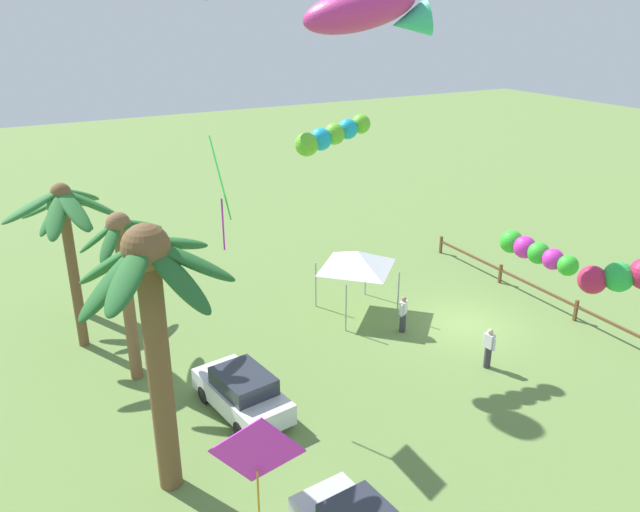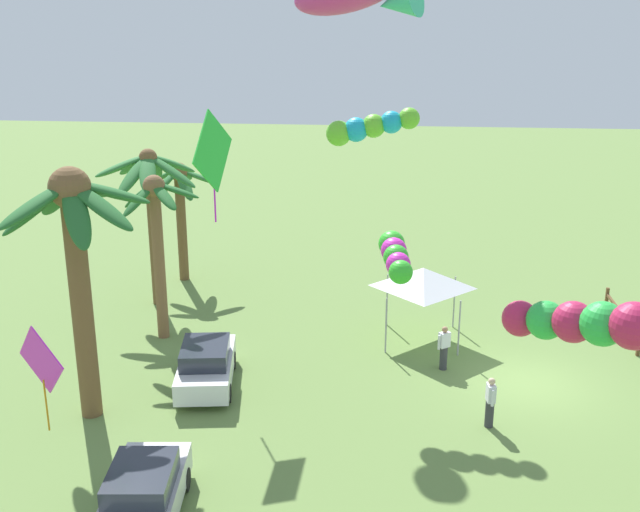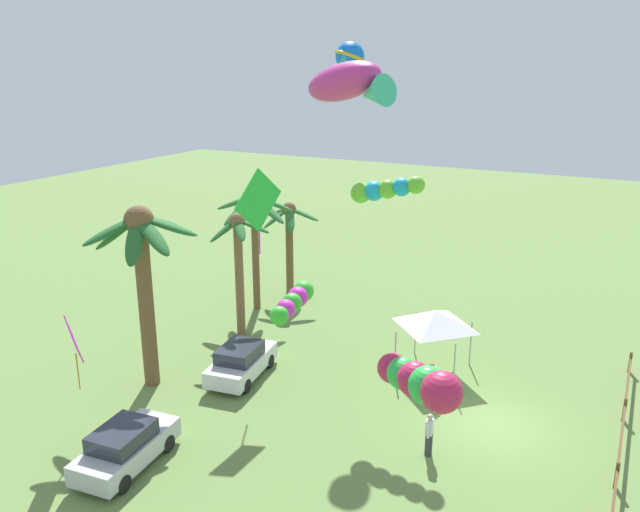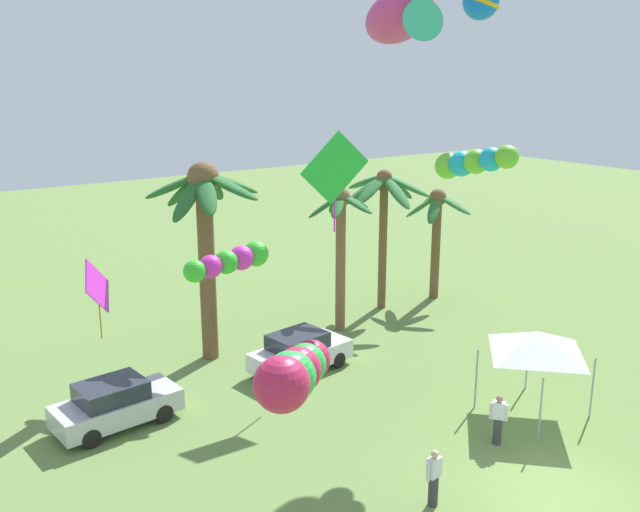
{
  "view_description": "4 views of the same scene",
  "coord_description": "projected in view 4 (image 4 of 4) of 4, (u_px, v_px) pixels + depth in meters",
  "views": [
    {
      "loc": [
        -17.8,
        16.73,
        12.52
      ],
      "look_at": [
        -1.36,
        7.75,
        5.07
      ],
      "focal_mm": 35.42,
      "sensor_mm": 36.0,
      "label": 1
    },
    {
      "loc": [
        -23.72,
        4.59,
        11.85
      ],
      "look_at": [
        -3.21,
        6.6,
        5.27
      ],
      "focal_mm": 43.21,
      "sensor_mm": 36.0,
      "label": 2
    },
    {
      "loc": [
        -21.68,
        -3.96,
        13.03
      ],
      "look_at": [
        -1.9,
        6.35,
        6.27
      ],
      "focal_mm": 35.68,
      "sensor_mm": 36.0,
      "label": 3
    },
    {
      "loc": [
        -14.39,
        -9.74,
        10.94
      ],
      "look_at": [
        -3.03,
        6.6,
        5.62
      ],
      "focal_mm": 39.01,
      "sensor_mm": 36.0,
      "label": 4
    }
  ],
  "objects": [
    {
      "name": "kite_tube_5",
      "position": [
        472.0,
        162.0,
        21.83
      ],
      "size": [
        0.89,
        3.11,
        1.3
      ],
      "color": "#65CB2C"
    },
    {
      "name": "parked_car_1",
      "position": [
        116.0,
        404.0,
        21.96
      ],
      "size": [
        4.05,
        2.08,
        1.51
      ],
      "color": "#BCBCC1",
      "rests_on": "ground"
    },
    {
      "name": "kite_diamond_6",
      "position": [
        335.0,
        169.0,
        24.9
      ],
      "size": [
        2.56,
        0.72,
        3.65
      ],
      "color": "green"
    },
    {
      "name": "parked_car_0",
      "position": [
        300.0,
        352.0,
        26.01
      ],
      "size": [
        4.1,
        2.24,
        1.51
      ],
      "color": "silver",
      "rests_on": "ground"
    },
    {
      "name": "kite_ball_0",
      "position": [
        481.0,
        1.0,
        24.93
      ],
      "size": [
        2.01,
        2.01,
        1.31
      ],
      "color": "blue"
    },
    {
      "name": "palm_tree_3",
      "position": [
        437.0,
        219.0,
        33.69
      ],
      "size": [
        3.21,
        3.48,
        5.46
      ],
      "color": "brown",
      "rests_on": "ground"
    },
    {
      "name": "ground_plane",
      "position": [
        555.0,
        495.0,
        18.49
      ],
      "size": [
        120.0,
        120.0,
        0.0
      ],
      "primitive_type": "plane",
      "color": "olive"
    },
    {
      "name": "spectator_1",
      "position": [
        434.0,
        477.0,
        17.88
      ],
      "size": [
        0.55,
        0.27,
        1.59
      ],
      "color": "#38383D",
      "rests_on": "ground"
    },
    {
      "name": "festival_tent",
      "position": [
        537.0,
        343.0,
        22.37
      ],
      "size": [
        2.86,
        2.86,
        2.85
      ],
      "color": "#9E9EA3",
      "rests_on": "ground"
    },
    {
      "name": "kite_tube_2",
      "position": [
        296.0,
        372.0,
        13.14
      ],
      "size": [
        2.84,
        2.87,
        1.63
      ],
      "color": "#BE214D"
    },
    {
      "name": "kite_diamond_4",
      "position": [
        98.0,
        287.0,
        23.31
      ],
      "size": [
        1.29,
        1.7,
        2.89
      ],
      "color": "#D229CF"
    },
    {
      "name": "kite_fish_3",
      "position": [
        401.0,
        17.0,
        19.5
      ],
      "size": [
        3.05,
        4.27,
        2.0
      ],
      "color": "#CC3085"
    },
    {
      "name": "kite_tube_1",
      "position": [
        230.0,
        261.0,
        16.46
      ],
      "size": [
        2.31,
        0.79,
        0.68
      ],
      "color": "green"
    },
    {
      "name": "palm_tree_0",
      "position": [
        384.0,
        199.0,
        31.9
      ],
      "size": [
        4.11,
        4.25,
        6.61
      ],
      "color": "brown",
      "rests_on": "ground"
    },
    {
      "name": "palm_tree_1",
      "position": [
        341.0,
        230.0,
        29.19
      ],
      "size": [
        2.89,
        3.02,
        6.26
      ],
      "color": "brown",
      "rests_on": "ground"
    },
    {
      "name": "spectator_0",
      "position": [
        498.0,
        419.0,
        20.86
      ],
      "size": [
        0.41,
        0.46,
        1.59
      ],
      "color": "#38383D",
      "rests_on": "ground"
    },
    {
      "name": "palm_tree_2",
      "position": [
        205.0,
        217.0,
        25.96
      ],
      "size": [
        4.3,
        4.15,
        7.72
      ],
      "color": "brown",
      "rests_on": "ground"
    }
  ]
}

